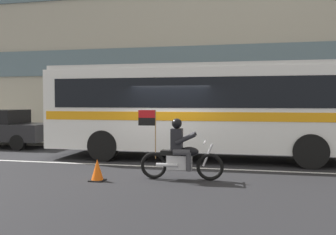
% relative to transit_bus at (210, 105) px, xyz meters
% --- Properties ---
extents(ground_plane, '(60.00, 60.00, 0.00)m').
position_rel_transit_bus_xyz_m(ground_plane, '(-1.17, -1.19, -1.88)').
color(ground_plane, black).
extents(sidewalk_curb, '(28.00, 3.80, 0.15)m').
position_rel_transit_bus_xyz_m(sidewalk_curb, '(-1.17, 3.91, -1.81)').
color(sidewalk_curb, gray).
rests_on(sidewalk_curb, ground_plane).
extents(lane_center_stripe, '(26.60, 0.14, 0.01)m').
position_rel_transit_bus_xyz_m(lane_center_stripe, '(-1.17, -1.79, -1.88)').
color(lane_center_stripe, silver).
rests_on(lane_center_stripe, ground_plane).
extents(office_building_facade, '(28.00, 0.89, 11.78)m').
position_rel_transit_bus_xyz_m(office_building_facade, '(-1.17, 6.19, 4.01)').
color(office_building_facade, gray).
rests_on(office_building_facade, ground_plane).
extents(transit_bus, '(11.21, 2.69, 3.22)m').
position_rel_transit_bus_xyz_m(transit_bus, '(0.00, 0.00, 0.00)').
color(transit_bus, white).
rests_on(transit_bus, ground_plane).
extents(motorcycle_with_rider, '(2.19, 0.64, 1.78)m').
position_rel_transit_bus_xyz_m(motorcycle_with_rider, '(-0.43, -3.43, -1.22)').
color(motorcycle_with_rider, black).
rests_on(motorcycle_with_rider, ground_plane).
extents(parked_sedan_curbside, '(4.57, 1.92, 1.64)m').
position_rel_transit_bus_xyz_m(parked_sedan_curbside, '(-9.36, 1.39, -1.03)').
color(parked_sedan_curbside, black).
rests_on(parked_sedan_curbside, ground_plane).
extents(traffic_cone, '(0.36, 0.36, 0.55)m').
position_rel_transit_bus_xyz_m(traffic_cone, '(-2.45, -4.02, -1.63)').
color(traffic_cone, '#EA590F').
rests_on(traffic_cone, ground_plane).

